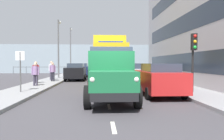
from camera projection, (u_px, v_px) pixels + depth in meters
The scene contains 22 objects.
ground_plane at pixel (105, 85), 17.08m from camera, with size 80.00×80.00×0.00m, color #423F44.
sidewalk_left at pixel (165, 84), 17.36m from camera, with size 2.43×35.74×0.15m, color gray.
sidewalk_right at pixel (42, 84), 16.80m from camera, with size 2.43×35.74×0.15m, color gray.
road_centreline_markings at pixel (105, 87), 15.43m from camera, with size 0.12×30.31×0.01m.
sea_horizon at pixel (102, 59), 37.83m from camera, with size 80.00×0.80×5.00m, color #84939E.
seawall_railing at pixel (102, 68), 34.28m from camera, with size 28.08×0.08×1.20m.
truck_vintage_green at pixel (111, 76), 9.45m from camera, with size 2.17×5.64×2.43m.
lorry_cargo_yellow at pixel (109, 59), 18.09m from camera, with size 2.58×8.20×3.87m.
car_red_kerbside_near at pixel (158, 79), 11.48m from camera, with size 1.94×4.50×1.72m.
car_silver_kerbside_1 at pixel (138, 73), 17.74m from camera, with size 1.88×4.51×1.72m.
car_grey_kerbside_2 at pixel (129, 71), 23.38m from camera, with size 1.93×4.02×1.72m.
car_teal_kerbside_3 at pixel (124, 69), 28.47m from camera, with size 1.77×4.20×1.72m.
car_black_oppositeside_0 at pixel (76, 72), 21.44m from camera, with size 1.93×4.00×1.72m.
car_navy_oppositeside_1 at pixel (81, 70), 27.28m from camera, with size 1.98×3.91×1.72m.
pedestrian_couple_a at pixel (35, 72), 14.96m from camera, with size 0.53×0.34×1.60m.
pedestrian_strolling at pixel (36, 70), 16.80m from camera, with size 0.53×0.34×1.72m.
pedestrian_with_bag at pixel (53, 70), 18.72m from camera, with size 0.53×0.34×1.64m.
pedestrian_by_lamp at pixel (52, 69), 20.16m from camera, with size 0.53×0.34×1.79m.
traffic_light_near at pixel (194, 50), 11.64m from camera, with size 0.28×0.41×3.20m.
lamp_post_promenade at pixel (59, 43), 23.11m from camera, with size 0.32×1.14×6.28m.
lamp_post_far at pixel (71, 47), 32.14m from camera, with size 0.32×1.14×6.94m.
street_sign at pixel (20, 64), 11.74m from camera, with size 0.50×0.07×2.25m.
Camera 1 is at (0.36, 8.59, 1.74)m, focal length 34.20 mm.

